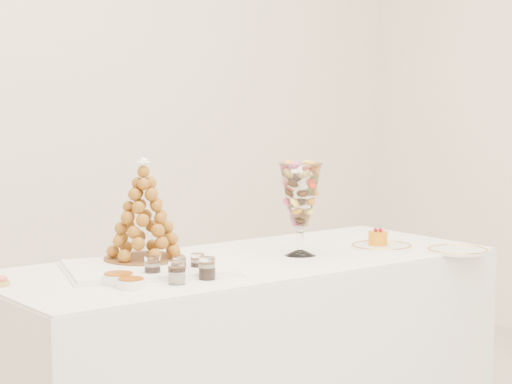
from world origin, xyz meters
TOP-DOWN VIEW (x-y plane):
  - buffet_table at (0.07, 0.20)m, footprint 1.88×0.83m
  - lace_tray at (-0.30, 0.23)m, footprint 0.62×0.53m
  - macaron_vase at (0.29, 0.17)m, footprint 0.15×0.15m
  - cake_plate at (0.64, 0.13)m, footprint 0.23×0.23m
  - spare_plate at (0.81, -0.10)m, footprint 0.23×0.23m
  - pink_tart at (-0.80, 0.26)m, footprint 0.05×0.05m
  - verrine_a at (-0.35, 0.11)m, footprint 0.06×0.06m
  - verrine_b at (-0.27, 0.08)m, footprint 0.05×0.05m
  - verrine_c at (-0.18, 0.11)m, footprint 0.05×0.05m
  - verrine_d at (-0.34, -0.02)m, footprint 0.06×0.06m
  - verrine_e at (-0.22, -0.01)m, footprint 0.06×0.06m
  - ramekin_back at (-0.49, 0.08)m, footprint 0.10×0.10m
  - ramekin_front at (-0.49, -0.00)m, footprint 0.09×0.09m
  - croquembouche at (-0.26, 0.34)m, footprint 0.28×0.28m
  - mousse_cake at (0.63, 0.14)m, footprint 0.07×0.07m

SIDE VIEW (x-z plane):
  - buffet_table at x=0.07m, z-range 0.00..0.70m
  - spare_plate at x=0.81m, z-range 0.70..0.71m
  - cake_plate at x=0.64m, z-range 0.70..0.71m
  - lace_tray at x=-0.30m, z-range 0.70..0.72m
  - ramekin_front at x=-0.49m, z-range 0.70..0.73m
  - pink_tart at x=-0.80m, z-range 0.70..0.73m
  - ramekin_back at x=-0.49m, z-range 0.70..0.73m
  - verrine_c at x=-0.18m, z-range 0.70..0.76m
  - verrine_b at x=-0.27m, z-range 0.70..0.76m
  - verrine_a at x=-0.35m, z-range 0.70..0.77m
  - verrine_e at x=-0.22m, z-range 0.70..0.77m
  - verrine_d at x=-0.34m, z-range 0.70..0.77m
  - mousse_cake at x=0.63m, z-range 0.71..0.77m
  - croquembouche at x=-0.26m, z-range 0.71..1.06m
  - macaron_vase at x=0.29m, z-range 0.75..1.08m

